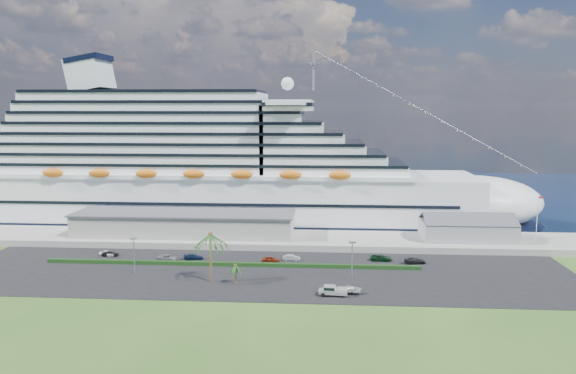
# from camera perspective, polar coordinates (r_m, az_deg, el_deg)

# --- Properties ---
(ground) EXTENTS (420.00, 420.00, 0.00)m
(ground) POSITION_cam_1_polar(r_m,az_deg,el_deg) (116.92, -3.34, -10.33)
(ground) COLOR #2E541C
(ground) RESTS_ON ground
(asphalt_lot) EXTENTS (140.00, 38.00, 0.12)m
(asphalt_lot) POSITION_cam_1_polar(r_m,az_deg,el_deg) (127.30, -2.70, -8.74)
(asphalt_lot) COLOR black
(asphalt_lot) RESTS_ON ground
(wharf) EXTENTS (240.00, 20.00, 1.80)m
(wharf) POSITION_cam_1_polar(r_m,az_deg,el_deg) (154.91, -1.43, -5.33)
(wharf) COLOR gray
(wharf) RESTS_ON ground
(water) EXTENTS (420.00, 160.00, 0.02)m
(water) POSITION_cam_1_polar(r_m,az_deg,el_deg) (243.20, 0.60, -0.57)
(water) COLOR black
(water) RESTS_ON ground
(cruise_ship) EXTENTS (191.00, 38.00, 54.00)m
(cruise_ship) POSITION_cam_1_polar(r_m,az_deg,el_deg) (178.78, -7.60, 1.57)
(cruise_ship) COLOR silver
(cruise_ship) RESTS_ON ground
(terminal_building) EXTENTS (61.00, 15.00, 6.30)m
(terminal_building) POSITION_cam_1_polar(r_m,az_deg,el_deg) (158.33, -10.50, -3.64)
(terminal_building) COLOR gray
(terminal_building) RESTS_ON wharf
(port_shed) EXTENTS (24.00, 12.31, 7.37)m
(port_shed) POSITION_cam_1_polar(r_m,az_deg,el_deg) (157.95, 17.74, -4.16)
(port_shed) COLOR gray
(port_shed) RESTS_ON wharf
(flagpole) EXTENTS (1.08, 0.16, 12.00)m
(flagpole) POSITION_cam_1_polar(r_m,az_deg,el_deg) (162.44, 24.00, -2.75)
(flagpole) COLOR silver
(flagpole) RESTS_ON wharf
(hedge) EXTENTS (88.00, 1.10, 0.90)m
(hedge) POSITION_cam_1_polar(r_m,az_deg,el_deg) (133.04, -5.90, -7.80)
(hedge) COLOR black
(hedge) RESTS_ON asphalt_lot
(lamp_post_left) EXTENTS (1.60, 0.35, 8.27)m
(lamp_post_left) POSITION_cam_1_polar(r_m,az_deg,el_deg) (129.32, -15.37, -6.33)
(lamp_post_left) COLOR gray
(lamp_post_left) RESTS_ON asphalt_lot
(lamp_post_right) EXTENTS (1.60, 0.35, 8.27)m
(lamp_post_right) POSITION_cam_1_polar(r_m,az_deg,el_deg) (122.24, 6.54, -6.93)
(lamp_post_right) COLOR gray
(lamp_post_right) RESTS_ON asphalt_lot
(palm_tall) EXTENTS (8.82, 8.82, 11.13)m
(palm_tall) POSITION_cam_1_polar(r_m,az_deg,el_deg) (119.82, -7.90, -5.36)
(palm_tall) COLOR #47301E
(palm_tall) RESTS_ON ground
(palm_short) EXTENTS (3.53, 3.53, 4.56)m
(palm_short) POSITION_cam_1_polar(r_m,az_deg,el_deg) (118.82, -5.37, -8.20)
(palm_short) COLOR #47301E
(palm_short) RESTS_ON ground
(parked_car_0) EXTENTS (4.50, 2.75, 1.43)m
(parked_car_0) POSITION_cam_1_polar(r_m,az_deg,el_deg) (147.66, -17.90, -6.44)
(parked_car_0) COLOR silver
(parked_car_0) RESTS_ON asphalt_lot
(parked_car_1) EXTENTS (4.10, 1.86, 1.31)m
(parked_car_1) POSITION_cam_1_polar(r_m,az_deg,el_deg) (147.28, -17.62, -6.49)
(parked_car_1) COLOR black
(parked_car_1) RESTS_ON asphalt_lot
(parked_car_2) EXTENTS (5.23, 3.20, 1.36)m
(parked_car_2) POSITION_cam_1_polar(r_m,az_deg,el_deg) (139.99, -12.13, -7.03)
(parked_car_2) COLOR gray
(parked_car_2) RESTS_ON asphalt_lot
(parked_car_3) EXTENTS (4.94, 2.58, 1.37)m
(parked_car_3) POSITION_cam_1_polar(r_m,az_deg,el_deg) (139.59, -9.59, -7.00)
(parked_car_3) COLOR #11203E
(parked_car_3) RESTS_ON asphalt_lot
(parked_car_4) EXTENTS (4.30, 2.07, 1.42)m
(parked_car_4) POSITION_cam_1_polar(r_m,az_deg,el_deg) (135.39, -1.75, -7.36)
(parked_car_4) COLOR maroon
(parked_car_4) RESTS_ON asphalt_lot
(parked_car_5) EXTENTS (4.25, 1.66, 1.38)m
(parked_car_5) POSITION_cam_1_polar(r_m,az_deg,el_deg) (136.93, 0.36, -7.18)
(parked_car_5) COLOR #A3A5AA
(parked_car_5) RESTS_ON asphalt_lot
(parked_car_6) EXTENTS (5.33, 2.62, 1.46)m
(parked_car_6) POSITION_cam_1_polar(r_m,az_deg,el_deg) (138.32, 9.40, -7.12)
(parked_car_6) COLOR black
(parked_car_6) RESTS_ON asphalt_lot
(parked_car_7) EXTENTS (5.26, 2.76, 1.45)m
(parked_car_7) POSITION_cam_1_polar(r_m,az_deg,el_deg) (137.53, 12.76, -7.31)
(parked_car_7) COLOR black
(parked_car_7) RESTS_ON asphalt_lot
(pickup_truck) EXTENTS (5.78, 2.50, 1.99)m
(pickup_truck) POSITION_cam_1_polar(r_m,az_deg,el_deg) (112.64, 4.55, -10.43)
(pickup_truck) COLOR black
(pickup_truck) RESTS_ON asphalt_lot
(boat_trailer) EXTENTS (5.53, 3.78, 1.56)m
(boat_trailer) POSITION_cam_1_polar(r_m,az_deg,el_deg) (114.12, 6.29, -10.23)
(boat_trailer) COLOR gray
(boat_trailer) RESTS_ON asphalt_lot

